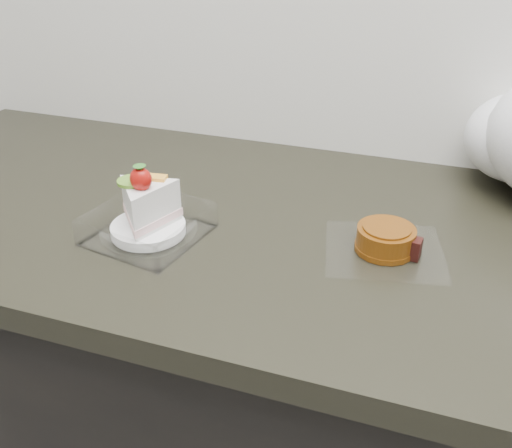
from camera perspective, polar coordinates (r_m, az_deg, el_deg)
cake_tray at (r=0.86m, az=-10.84°, el=0.70°), size 0.18×0.18×0.12m
mooncake_wrap at (r=0.84m, az=12.90°, el=-1.71°), size 0.20×0.19×0.04m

